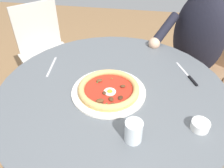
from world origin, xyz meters
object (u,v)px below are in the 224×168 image
Objects in this scene: dining_table at (113,111)px; water_glass at (133,132)px; pizza_on_plate at (109,90)px; steak_knife at (189,77)px; cafe_chair_spare_near at (45,48)px; cafe_chair_diner at (201,57)px; diner_person at (191,63)px; ramekin_capers at (200,125)px; fork_utensil at (52,67)px.

water_glass reaches higher than dining_table.
pizza_on_plate is at bearing -32.81° from dining_table.
steak_knife is (-0.15, 0.36, 0.14)m from dining_table.
steak_knife is 0.24× the size of cafe_chair_spare_near.
steak_knife is 0.23× the size of cafe_chair_diner.
steak_knife is at bearing 62.16° from cafe_chair_spare_near.
cafe_chair_diner reaches higher than steak_knife.
pizza_on_plate is 0.41× the size of cafe_chair_spare_near.
pizza_on_plate is at bearing -64.61° from steak_knife.
water_glass is 1.27m from cafe_chair_spare_near.
diner_person is (-0.89, 0.34, -0.24)m from water_glass.
water_glass is at bearing -23.28° from cafe_chair_diner.
diner_person is at bearing 167.68° from steak_knife.
ramekin_capers is (0.33, 0.00, 0.02)m from steak_knife.
fork_utensil is (-0.13, -0.35, 0.14)m from dining_table.
dining_table is 0.90× the size of diner_person.
dining_table is 5.95× the size of fork_utensil.
pizza_on_plate is 0.41m from ramekin_capers.
cafe_chair_diner is (-0.11, 0.09, -0.01)m from diner_person.
ramekin_capers is at bearing -6.92° from diner_person.
dining_table is 0.77m from diner_person.
dining_table is at bearing -66.83° from steak_knife.
diner_person reaches higher than water_glass.
cafe_chair_diner is (-1.00, 0.43, -0.25)m from water_glass.
steak_knife is 1.08× the size of fork_utensil.
steak_knife is at bearing -12.32° from diner_person.
fork_utensil is 0.21× the size of cafe_chair_diner.
pizza_on_plate is (0.02, -0.02, 0.16)m from dining_table.
diner_person is at bearing -37.50° from cafe_chair_diner.
ramekin_capers is 0.08× the size of cafe_chair_diner.
cafe_chair_spare_near reaches higher than fork_utensil.
steak_knife is at bearing 91.82° from fork_utensil.
cafe_chair_diner is (-0.73, 0.55, -0.07)m from dining_table.
pizza_on_plate is 0.39× the size of cafe_chair_diner.
diner_person reaches higher than steak_knife.
fork_utensil is (-0.31, -0.71, -0.02)m from ramekin_capers.
dining_table is at bearing -36.87° from cafe_chair_diner.
cafe_chair_diner is at bearing 156.72° from water_glass.
fork_utensil is at bearing -56.29° from cafe_chair_diner.
fork_utensil is 0.15× the size of diner_person.
pizza_on_plate reaches higher than dining_table.
water_glass is at bearing -29.78° from steak_knife.
fork_utensil is at bearing -113.29° from ramekin_capers.
cafe_chair_spare_near is at bearing -137.87° from pizza_on_plate.
water_glass is at bearing 39.12° from cafe_chair_spare_near.
ramekin_capers reaches higher than dining_table.
water_glass is 0.48× the size of fork_utensil.
pizza_on_plate is at bearing -36.61° from diner_person.
dining_table is 0.34m from water_glass.
pizza_on_plate is 0.83m from diner_person.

